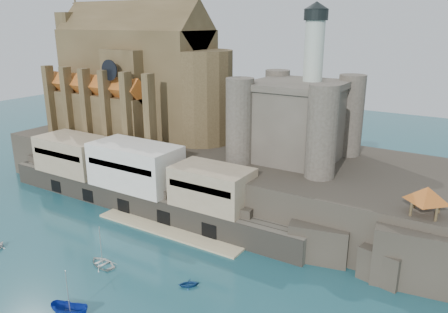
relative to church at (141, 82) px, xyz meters
name	(u,v)px	position (x,y,z in m)	size (l,w,h in m)	color
ground	(79,276)	(24.13, -41.85, -22.13)	(300.00, 300.00, 0.00)	#194953
promontory	(221,170)	(23.94, -2.48, -17.20)	(100.00, 36.00, 10.00)	#29251F
quay	(134,179)	(13.94, -18.78, -16.06)	(70.00, 12.00, 13.05)	#5D574B
church	(141,82)	(0.00, 0.00, 0.00)	(47.00, 25.93, 30.51)	#4B3B23
castle_keep	(297,117)	(40.21, -0.78, -3.81)	(21.20, 21.20, 29.30)	#4C453B
rock_outcrop	(418,253)	(66.13, -16.01, -18.11)	(14.50, 10.50, 8.70)	#29251F
pavilion	(427,196)	(66.13, -15.85, -9.40)	(6.40, 6.40, 5.40)	#4B3B23
boat_6	(103,264)	(24.67, -37.77, -22.13)	(3.58, 1.04, 5.01)	silver
boat_7	(189,286)	(39.39, -35.39, -22.13)	(2.51, 1.53, 2.91)	navy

